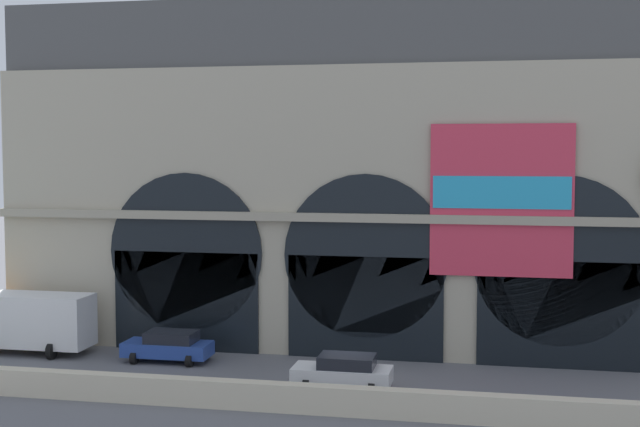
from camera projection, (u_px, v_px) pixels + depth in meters
name	position (u px, v px, depth m)	size (l,w,h in m)	color
ground_plane	(349.00, 385.00, 39.20)	(200.00, 200.00, 0.00)	slate
quay_parapet_wall	(330.00, 400.00, 34.81)	(90.00, 0.70, 1.15)	beige
station_building	(373.00, 182.00, 45.51)	(40.21, 4.72, 18.54)	#B2A891
box_truck_west	(23.00, 321.00, 45.31)	(7.50, 2.91, 3.12)	orange
car_midwest	(169.00, 346.00, 43.44)	(4.40, 2.22, 1.55)	#28479E
car_center	(343.00, 372.00, 38.40)	(4.40, 2.22, 1.55)	white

